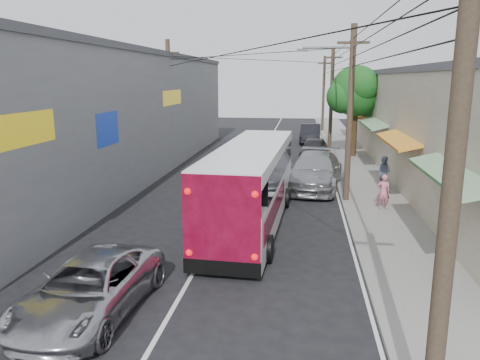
% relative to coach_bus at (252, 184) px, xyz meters
% --- Properties ---
extents(ground, '(120.00, 120.00, 0.00)m').
position_rel_coach_bus_xyz_m(ground, '(-1.20, -9.09, -1.63)').
color(ground, black).
rests_on(ground, ground).
extents(sidewalk, '(3.00, 80.00, 0.12)m').
position_rel_coach_bus_xyz_m(sidewalk, '(5.30, 10.91, -1.57)').
color(sidewalk, slate).
rests_on(sidewalk, ground).
extents(building_right, '(7.09, 40.00, 6.25)m').
position_rel_coach_bus_xyz_m(building_right, '(9.78, 12.91, 1.52)').
color(building_right, beige).
rests_on(building_right, ground).
extents(building_left, '(7.20, 36.00, 7.25)m').
position_rel_coach_bus_xyz_m(building_left, '(-9.70, 8.90, 2.02)').
color(building_left, gray).
rests_on(building_left, ground).
extents(utility_poles, '(11.80, 45.28, 8.00)m').
position_rel_coach_bus_xyz_m(utility_poles, '(1.92, 11.23, 2.50)').
color(utility_poles, '#473828').
rests_on(utility_poles, ground).
extents(street_tree, '(4.40, 4.00, 6.60)m').
position_rel_coach_bus_xyz_m(street_tree, '(5.67, 16.92, 3.04)').
color(street_tree, '#3F2B19').
rests_on(street_tree, ground).
extents(coach_bus, '(2.93, 11.03, 3.15)m').
position_rel_coach_bus_xyz_m(coach_bus, '(0.00, 0.00, 0.00)').
color(coach_bus, white).
rests_on(coach_bus, ground).
extents(jeepney, '(2.57, 5.09, 1.38)m').
position_rel_coach_bus_xyz_m(jeepney, '(-3.12, -7.82, -0.94)').
color(jeepney, '#AFAFB6').
rests_on(jeepney, ground).
extents(parked_suv, '(3.36, 6.57, 1.82)m').
position_rel_coach_bus_xyz_m(parked_suv, '(2.60, 6.66, -0.72)').
color(parked_suv, '#9899A0').
rests_on(parked_suv, ground).
extents(parked_car_mid, '(2.28, 4.67, 1.53)m').
position_rel_coach_bus_xyz_m(parked_car_mid, '(2.73, 15.75, -0.86)').
color(parked_car_mid, '#252529').
rests_on(parked_car_mid, ground).
extents(parked_car_far, '(1.96, 5.08, 1.65)m').
position_rel_coach_bus_xyz_m(parked_car_far, '(2.60, 24.56, -0.81)').
color(parked_car_far, black).
rests_on(parked_car_far, ground).
extents(pedestrian_near, '(0.57, 0.39, 1.53)m').
position_rel_coach_bus_xyz_m(pedestrian_near, '(5.44, 2.49, -0.75)').
color(pedestrian_near, '#C96A81').
rests_on(pedestrian_near, sidewalk).
extents(pedestrian_far, '(1.00, 0.94, 1.64)m').
position_rel_coach_bus_xyz_m(pedestrian_far, '(6.11, 6.77, -0.69)').
color(pedestrian_far, '#8097BB').
rests_on(pedestrian_far, sidewalk).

